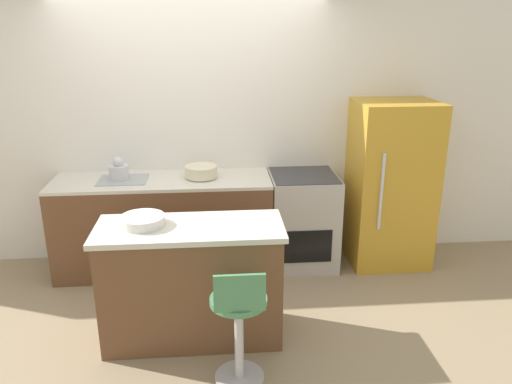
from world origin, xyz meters
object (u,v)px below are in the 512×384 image
(stool_chair, at_px, (239,324))
(kettle, at_px, (119,170))
(oven_range, at_px, (302,220))
(mixing_bowl, at_px, (201,171))
(refrigerator, at_px, (391,184))

(stool_chair, bearing_deg, kettle, 120.36)
(oven_range, height_order, mixing_bowl, mixing_bowl)
(mixing_bowl, bearing_deg, kettle, 180.00)
(oven_range, xyz_separation_m, mixing_bowl, (-0.97, 0.02, 0.51))
(kettle, xyz_separation_m, mixing_bowl, (0.75, 0.00, -0.03))
(kettle, bearing_deg, mixing_bowl, 0.00)
(oven_range, bearing_deg, stool_chair, -112.71)
(kettle, bearing_deg, oven_range, -0.59)
(refrigerator, bearing_deg, mixing_bowl, 179.37)
(refrigerator, distance_m, kettle, 2.58)
(stool_chair, xyz_separation_m, mixing_bowl, (-0.26, 1.72, 0.53))
(stool_chair, bearing_deg, oven_range, 67.29)
(mixing_bowl, bearing_deg, stool_chair, -81.55)
(oven_range, height_order, kettle, kettle)
(kettle, bearing_deg, stool_chair, -59.64)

